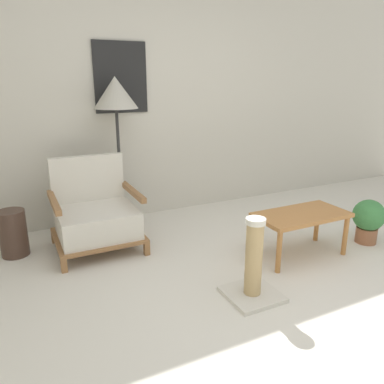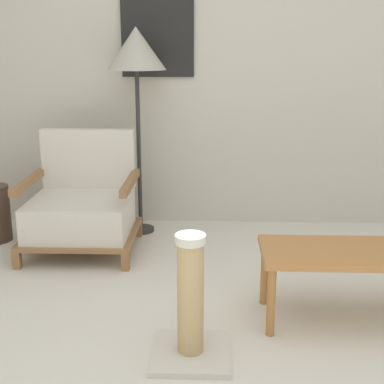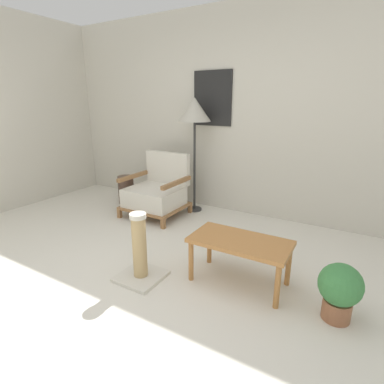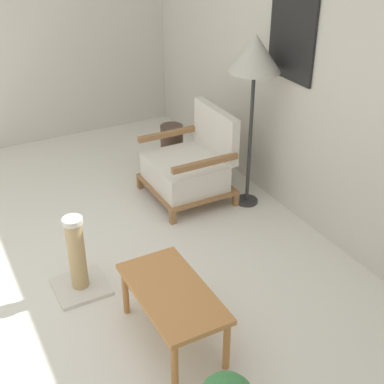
{
  "view_description": "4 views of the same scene",
  "coord_description": "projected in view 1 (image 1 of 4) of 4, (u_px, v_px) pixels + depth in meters",
  "views": [
    {
      "loc": [
        -1.56,
        -1.58,
        1.53
      ],
      "look_at": [
        -0.12,
        1.34,
        0.55
      ],
      "focal_mm": 35.0,
      "sensor_mm": 36.0,
      "label": 1
    },
    {
      "loc": [
        -0.01,
        -1.85,
        1.43
      ],
      "look_at": [
        -0.12,
        1.34,
        0.55
      ],
      "focal_mm": 50.0,
      "sensor_mm": 36.0,
      "label": 2
    },
    {
      "loc": [
        1.48,
        -1.39,
        1.5
      ],
      "look_at": [
        -0.12,
        1.34,
        0.55
      ],
      "focal_mm": 28.0,
      "sensor_mm": 36.0,
      "label": 3
    },
    {
      "loc": [
        3.0,
        -0.33,
        2.59
      ],
      "look_at": [
        -0.12,
        1.34,
        0.55
      ],
      "focal_mm": 50.0,
      "sensor_mm": 36.0,
      "label": 4
    }
  ],
  "objects": [
    {
      "name": "ground_plane",
      "position": [
        299.0,
        323.0,
        2.46
      ],
      "size": [
        14.0,
        14.0,
        0.0
      ],
      "primitive_type": "plane",
      "color": "silver"
    },
    {
      "name": "wall_back",
      "position": [
        157.0,
        96.0,
        4.18
      ],
      "size": [
        8.0,
        0.09,
        2.7
      ],
      "color": "beige",
      "rests_on": "ground_plane"
    },
    {
      "name": "armchair",
      "position": [
        96.0,
        216.0,
        3.48
      ],
      "size": [
        0.77,
        0.7,
        0.83
      ],
      "color": "olive",
      "rests_on": "ground_plane"
    },
    {
      "name": "floor_lamp",
      "position": [
        116.0,
        97.0,
        3.68
      ],
      "size": [
        0.44,
        0.44,
        1.56
      ],
      "color": "#2D2D2D",
      "rests_on": "ground_plane"
    },
    {
      "name": "coffee_table",
      "position": [
        301.0,
        219.0,
        3.31
      ],
      "size": [
        0.83,
        0.43,
        0.4
      ],
      "color": "#B2753D",
      "rests_on": "ground_plane"
    },
    {
      "name": "vase",
      "position": [
        13.0,
        233.0,
        3.35
      ],
      "size": [
        0.24,
        0.24,
        0.42
      ],
      "primitive_type": "cylinder",
      "color": "#473328",
      "rests_on": "ground_plane"
    },
    {
      "name": "potted_plant",
      "position": [
        368.0,
        219.0,
        3.6
      ],
      "size": [
        0.3,
        0.3,
        0.43
      ],
      "color": "#935B3D",
      "rests_on": "ground_plane"
    },
    {
      "name": "scratching_post",
      "position": [
        253.0,
        269.0,
        2.69
      ],
      "size": [
        0.38,
        0.38,
        0.61
      ],
      "color": "beige",
      "rests_on": "ground_plane"
    }
  ]
}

